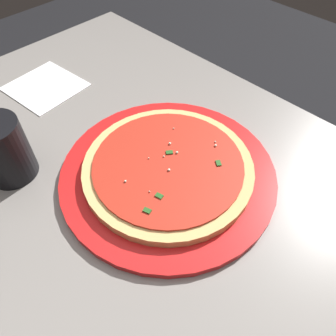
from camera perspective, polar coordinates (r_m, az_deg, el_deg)
The scene contains 6 objects.
ground_plane at distance 1.27m, azimuth -2.27°, elevation -24.68°, with size 5.00×5.00×0.00m, color black.
restaurant_table at distance 0.69m, azimuth -3.87°, elevation -10.42°, with size 1.12×0.76×0.77m.
serving_plate at distance 0.58m, azimuth -0.00°, elevation -0.88°, with size 0.38×0.38×0.01m, color red.
pizza at distance 0.56m, azimuth 0.00°, elevation 0.15°, with size 0.29×0.29×0.02m.
cup_tall_drink at distance 0.61m, azimuth -26.74°, elevation 2.75°, with size 0.08×0.08×0.11m, color black.
napkin_folded_right at distance 0.82m, azimuth -20.52°, elevation 13.10°, with size 0.15×0.14×0.00m, color white.
Camera 1 is at (0.27, -0.21, 1.22)m, focal length 35.09 mm.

